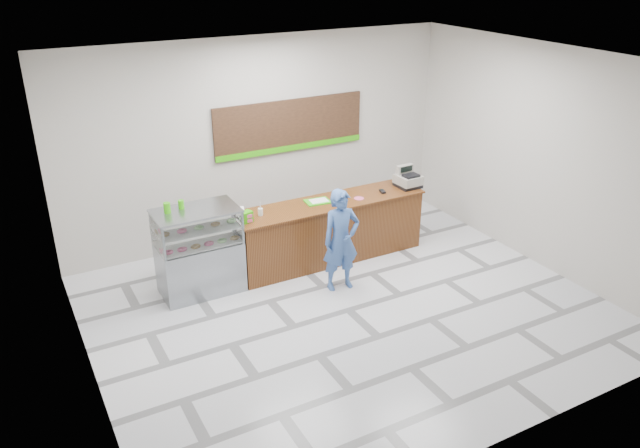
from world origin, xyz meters
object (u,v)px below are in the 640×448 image
cash_register (408,179)px  display_case (199,251)px  customer (341,240)px  serving_tray (318,201)px  sales_counter (329,230)px

cash_register → display_case: bearing=176.5°
cash_register → customer: customer is taller
serving_tray → cash_register: bearing=1.9°
sales_counter → cash_register: 1.63m
sales_counter → customer: customer is taller
sales_counter → display_case: (-2.22, -0.00, 0.16)m
display_case → customer: bearing=-25.5°
sales_counter → serving_tray: bearing=159.1°
serving_tray → customer: size_ratio=0.27×
display_case → cash_register: bearing=-0.7°
display_case → customer: 2.11m
display_case → serving_tray: (2.04, 0.07, 0.37)m
sales_counter → cash_register: (1.50, -0.05, 0.65)m
cash_register → customer: size_ratio=0.26×
sales_counter → display_case: size_ratio=2.45×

